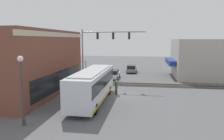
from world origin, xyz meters
TOP-DOWN VIEW (x-y plane):
  - ground_plane at (0.00, 0.00)m, footprint 120.00×120.00m
  - brick_building at (-0.61, 13.28)m, footprint 16.96×11.64m
  - shop_building at (14.85, -11.99)m, footprint 11.76×10.25m
  - city_bus at (-3.51, 2.80)m, footprint 11.12×2.59m
  - traffic_signal_gantry at (4.85, 3.69)m, footprint 0.42×8.89m
  - crossing_signal at (3.43, 5.48)m, footprint 1.41×1.18m
  - streetlamp at (-10.45, 6.48)m, footprint 0.44×0.44m
  - rail_track_near at (6.00, 0.00)m, footprint 2.60×60.00m
  - parked_car_white at (10.63, 2.80)m, footprint 4.82×1.82m
  - parked_car_grey at (17.98, 0.20)m, footprint 4.72×1.82m
  - pedestrian_near_bus at (0.02, 0.82)m, footprint 0.34×0.34m
  - pedestrian_at_crossing at (3.12, 5.26)m, footprint 0.34×0.34m

SIDE VIEW (x-z plane):
  - ground_plane at x=0.00m, z-range 0.00..0.00m
  - rail_track_near at x=6.00m, z-range -0.05..0.10m
  - parked_car_white at x=10.63m, z-range -0.05..1.41m
  - parked_car_grey at x=17.98m, z-range -0.05..1.41m
  - pedestrian_near_bus at x=0.02m, z-range 0.02..1.73m
  - pedestrian_at_crossing at x=3.12m, z-range 0.02..1.74m
  - city_bus at x=-3.51m, z-range 0.17..3.56m
  - crossing_signal at x=3.43m, z-range 0.39..4.20m
  - streetlamp at x=-10.45m, z-range 0.50..5.81m
  - shop_building at x=14.85m, z-range -0.01..6.53m
  - brick_building at x=-0.61m, z-range 0.00..7.59m
  - traffic_signal_gantry at x=4.85m, z-range 1.95..9.87m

